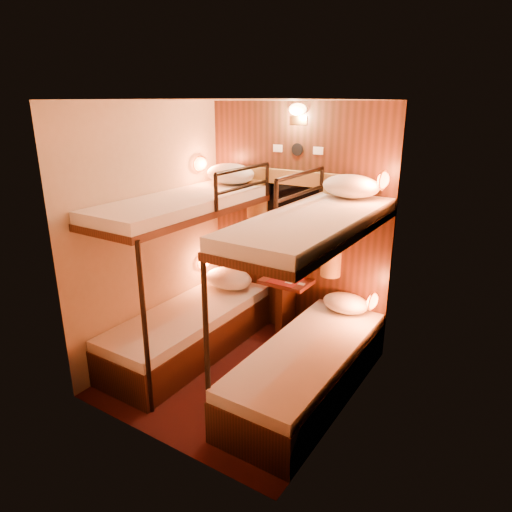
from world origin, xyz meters
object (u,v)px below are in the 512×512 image
Objects in this scene: bottle_left at (282,268)px; bottle_right at (288,268)px; bunk_right at (309,335)px; table at (286,301)px; bunk_left at (189,300)px.

bottle_left is 0.86× the size of bottle_right.
bunk_right is 1.02m from table.
bottle_right is (0.64, 0.82, 0.20)m from bunk_left.
table is 2.95× the size of bottle_left.
bunk_left is 1.00× the size of bunk_right.
bottle_right is (-0.01, 0.04, 0.35)m from table.
table is at bearing 129.67° from bunk_right.
bottle_right is at bearing -4.06° from bottle_left.
bottle_right is (0.07, -0.01, 0.01)m from bottle_left.
bottle_right reaches higher than table.
bottle_left is 0.08m from bottle_right.
bottle_left is at bearing 152.02° from table.
bunk_left is at bearing 180.00° from bunk_right.
table is 2.55× the size of bottle_right.
bottle_right is (-0.66, 0.82, 0.20)m from bunk_right.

